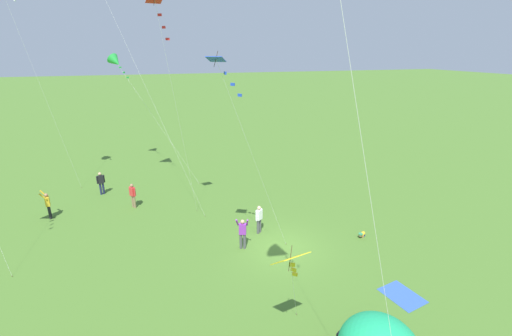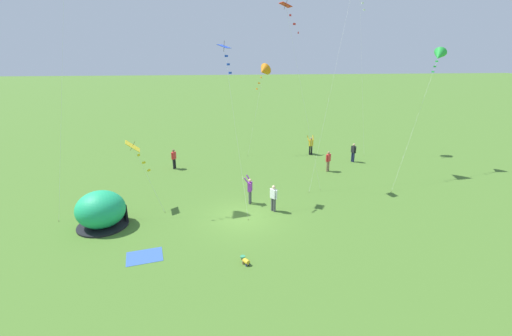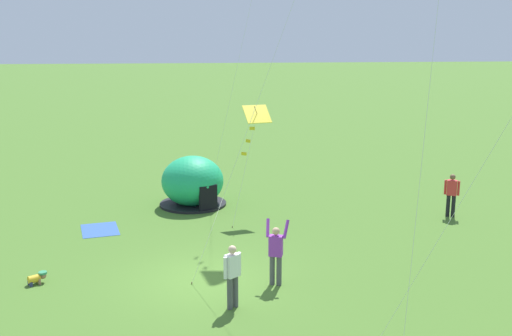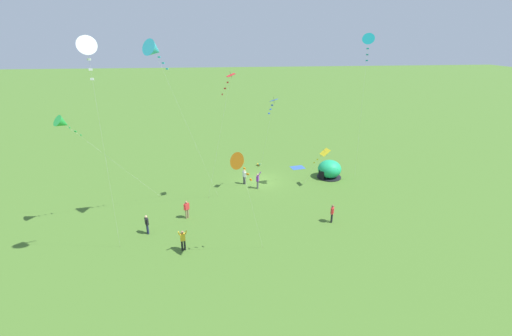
{
  "view_description": "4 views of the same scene",
  "coord_description": "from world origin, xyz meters",
  "px_view_note": "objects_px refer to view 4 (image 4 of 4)",
  "views": [
    {
      "loc": [
        -14.95,
        6.16,
        10.16
      ],
      "look_at": [
        2.22,
        0.78,
        3.95
      ],
      "focal_mm": 24.0,
      "sensor_mm": 36.0,
      "label": 1
    },
    {
      "loc": [
        -1.41,
        -18.6,
        9.38
      ],
      "look_at": [
        1.01,
        1.91,
        2.48
      ],
      "focal_mm": 24.0,
      "sensor_mm": 36.0,
      "label": 2
    },
    {
      "loc": [
        16.5,
        -0.55,
        6.96
      ],
      "look_at": [
        -1.42,
        1.72,
        3.0
      ],
      "focal_mm": 42.0,
      "sensor_mm": 36.0,
      "label": 3
    },
    {
      "loc": [
        4.6,
        35.78,
        15.63
      ],
      "look_at": [
        1.12,
        4.83,
        3.49
      ],
      "focal_mm": 24.0,
      "sensor_mm": 36.0,
      "label": 4
    }
  ],
  "objects_px": {
    "toddler_crawling": "(259,165)",
    "person_center_field": "(147,224)",
    "popup_tent": "(329,169)",
    "person_arms_raised": "(258,180)",
    "person_strolling": "(244,176)",
    "kite_yellow": "(324,154)",
    "kite_green": "(63,123)",
    "person_watching_sky": "(332,213)",
    "kite_white": "(87,47)",
    "kite_teal": "(368,41)",
    "person_flying_kite": "(183,239)",
    "kite_cyan": "(154,50)",
    "kite_blue": "(273,105)",
    "kite_orange": "(241,162)",
    "person_near_tent": "(187,209)",
    "kite_red": "(229,82)"
  },
  "relations": [
    {
      "from": "kite_orange",
      "to": "kite_white",
      "type": "distance_m",
      "value": 11.16
    },
    {
      "from": "popup_tent",
      "to": "person_center_field",
      "type": "height_order",
      "value": "popup_tent"
    },
    {
      "from": "person_watching_sky",
      "to": "person_flying_kite",
      "type": "distance_m",
      "value": 13.1
    },
    {
      "from": "kite_orange",
      "to": "kite_teal",
      "type": "relative_size",
      "value": 0.54
    },
    {
      "from": "person_watching_sky",
      "to": "kite_white",
      "type": "relative_size",
      "value": 0.11
    },
    {
      "from": "kite_green",
      "to": "person_strolling",
      "type": "bearing_deg",
      "value": -152.24
    },
    {
      "from": "kite_orange",
      "to": "kite_yellow",
      "type": "bearing_deg",
      "value": -127.95
    },
    {
      "from": "person_center_field",
      "to": "kite_teal",
      "type": "height_order",
      "value": "kite_teal"
    },
    {
      "from": "toddler_crawling",
      "to": "kite_orange",
      "type": "xyz_separation_m",
      "value": [
        3.56,
        19.54,
        7.69
      ]
    },
    {
      "from": "kite_green",
      "to": "kite_blue",
      "type": "bearing_deg",
      "value": -163.1
    },
    {
      "from": "person_arms_raised",
      "to": "person_strolling",
      "type": "xyz_separation_m",
      "value": [
        1.34,
        -1.35,
        -0.03
      ]
    },
    {
      "from": "person_strolling",
      "to": "person_near_tent",
      "type": "height_order",
      "value": "same"
    },
    {
      "from": "popup_tent",
      "to": "person_arms_raised",
      "type": "relative_size",
      "value": 1.49
    },
    {
      "from": "person_watching_sky",
      "to": "kite_yellow",
      "type": "bearing_deg",
      "value": -99.93
    },
    {
      "from": "kite_yellow",
      "to": "kite_green",
      "type": "bearing_deg",
      "value": 14.7
    },
    {
      "from": "kite_yellow",
      "to": "kite_cyan",
      "type": "bearing_deg",
      "value": 21.76
    },
    {
      "from": "popup_tent",
      "to": "person_flying_kite",
      "type": "xyz_separation_m",
      "value": [
        15.75,
        12.94,
        0.0
      ]
    },
    {
      "from": "toddler_crawling",
      "to": "person_arms_raised",
      "type": "relative_size",
      "value": 0.28
    },
    {
      "from": "person_flying_kite",
      "to": "kite_blue",
      "type": "relative_size",
      "value": 0.19
    },
    {
      "from": "person_watching_sky",
      "to": "person_flying_kite",
      "type": "height_order",
      "value": "person_flying_kite"
    },
    {
      "from": "popup_tent",
      "to": "person_strolling",
      "type": "height_order",
      "value": "popup_tent"
    },
    {
      "from": "kite_blue",
      "to": "kite_cyan",
      "type": "bearing_deg",
      "value": 28.95
    },
    {
      "from": "kite_blue",
      "to": "kite_orange",
      "type": "bearing_deg",
      "value": 71.28
    },
    {
      "from": "person_near_tent",
      "to": "person_center_field",
      "type": "height_order",
      "value": "same"
    },
    {
      "from": "kite_cyan",
      "to": "kite_red",
      "type": "bearing_deg",
      "value": -149.59
    },
    {
      "from": "toddler_crawling",
      "to": "person_center_field",
      "type": "relative_size",
      "value": 0.31
    },
    {
      "from": "person_arms_raised",
      "to": "kite_red",
      "type": "xyz_separation_m",
      "value": [
        2.93,
        3.25,
        10.82
      ]
    },
    {
      "from": "kite_white",
      "to": "kite_teal",
      "type": "distance_m",
      "value": 23.45
    },
    {
      "from": "kite_orange",
      "to": "kite_cyan",
      "type": "distance_m",
      "value": 10.87
    },
    {
      "from": "person_flying_kite",
      "to": "kite_green",
      "type": "height_order",
      "value": "kite_green"
    },
    {
      "from": "popup_tent",
      "to": "person_arms_raised",
      "type": "distance_m",
      "value": 8.95
    },
    {
      "from": "popup_tent",
      "to": "person_arms_raised",
      "type": "bearing_deg",
      "value": 13.93
    },
    {
      "from": "person_watching_sky",
      "to": "kite_blue",
      "type": "xyz_separation_m",
      "value": [
        4.42,
        -6.82,
        8.36
      ]
    },
    {
      "from": "toddler_crawling",
      "to": "kite_white",
      "type": "relative_size",
      "value": 0.03
    },
    {
      "from": "kite_teal",
      "to": "person_center_field",
      "type": "bearing_deg",
      "value": 16.64
    },
    {
      "from": "popup_tent",
      "to": "person_near_tent",
      "type": "height_order",
      "value": "popup_tent"
    },
    {
      "from": "toddler_crawling",
      "to": "person_flying_kite",
      "type": "relative_size",
      "value": 0.28
    },
    {
      "from": "person_center_field",
      "to": "person_watching_sky",
      "type": "bearing_deg",
      "value": -179.62
    },
    {
      "from": "kite_orange",
      "to": "kite_green",
      "type": "bearing_deg",
      "value": -25.61
    },
    {
      "from": "kite_cyan",
      "to": "kite_blue",
      "type": "relative_size",
      "value": 1.52
    },
    {
      "from": "person_center_field",
      "to": "kite_green",
      "type": "bearing_deg",
      "value": -16.4
    },
    {
      "from": "kite_cyan",
      "to": "kite_teal",
      "type": "height_order",
      "value": "kite_teal"
    },
    {
      "from": "kite_white",
      "to": "kite_red",
      "type": "bearing_deg",
      "value": -132.76
    },
    {
      "from": "person_flying_kite",
      "to": "kite_white",
      "type": "bearing_deg",
      "value": 19.04
    },
    {
      "from": "person_watching_sky",
      "to": "popup_tent",
      "type": "bearing_deg",
      "value": -106.42
    },
    {
      "from": "popup_tent",
      "to": "kite_orange",
      "type": "xyz_separation_m",
      "value": [
        11.32,
        14.88,
        6.88
      ]
    },
    {
      "from": "person_strolling",
      "to": "kite_yellow",
      "type": "height_order",
      "value": "kite_yellow"
    },
    {
      "from": "kite_orange",
      "to": "kite_teal",
      "type": "bearing_deg",
      "value": -139.4
    },
    {
      "from": "person_arms_raised",
      "to": "person_strolling",
      "type": "distance_m",
      "value": 1.91
    },
    {
      "from": "person_near_tent",
      "to": "person_arms_raised",
      "type": "bearing_deg",
      "value": -141.33
    }
  ]
}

